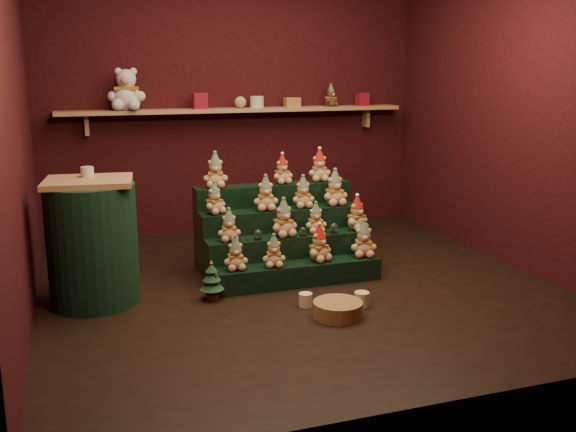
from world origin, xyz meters
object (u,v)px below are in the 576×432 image
object	(u,v)px
snow_globe_c	(334,228)
white_bear	(126,84)
mug_right	(362,299)
wicker_basket	(338,309)
mug_left	(306,300)
brown_bear	(331,96)
riser_tier_front	(298,274)
mini_christmas_tree	(212,280)
snow_globe_b	(303,231)
side_table	(93,243)
snow_globe_a	(258,235)

from	to	relation	value
snow_globe_c	white_bear	xyz separation A→B (m)	(-1.50, 1.65, 1.17)
mug_right	wicker_basket	size ratio (longest dim) A/B	0.31
mug_left	white_bear	world-z (taller)	white_bear
brown_bear	white_bear	bearing A→B (deg)	152.43
mug_left	mug_right	world-z (taller)	mug_right
riser_tier_front	mini_christmas_tree	bearing A→B (deg)	-170.91
white_bear	mini_christmas_tree	bearing A→B (deg)	-64.46
mug_left	wicker_basket	world-z (taller)	wicker_basket
snow_globe_b	wicker_basket	bearing A→B (deg)	-94.25
snow_globe_b	white_bear	xyz separation A→B (m)	(-1.22, 1.65, 1.18)
mug_right	brown_bear	size ratio (longest dim) A/B	0.48
riser_tier_front	mini_christmas_tree	xyz separation A→B (m)	(-0.73, -0.12, 0.06)
wicker_basket	white_bear	size ratio (longest dim) A/B	0.69
snow_globe_b	brown_bear	bearing A→B (deg)	60.86
snow_globe_c	mug_right	bearing A→B (deg)	-97.25
mug_right	white_bear	world-z (taller)	white_bear
mug_left	mug_right	size ratio (longest dim) A/B	0.91
side_table	snow_globe_c	bearing A→B (deg)	8.35
snow_globe_a	mug_left	bearing A→B (deg)	-74.74
snow_globe_a	side_table	bearing A→B (deg)	-177.71
brown_bear	mug_left	bearing A→B (deg)	-143.87
side_table	mini_christmas_tree	bearing A→B (deg)	-8.29
snow_globe_a	mug_right	world-z (taller)	snow_globe_a
snow_globe_c	snow_globe_b	bearing A→B (deg)	-180.00
wicker_basket	snow_globe_b	bearing A→B (deg)	85.75
snow_globe_b	mini_christmas_tree	size ratio (longest dim) A/B	0.24
mug_right	wicker_basket	distance (m)	0.28
snow_globe_c	mug_right	xyz separation A→B (m)	(-0.10, -0.78, -0.35)
mug_right	mini_christmas_tree	bearing A→B (deg)	153.69
riser_tier_front	mug_right	xyz separation A→B (m)	(0.28, -0.62, -0.03)
riser_tier_front	mug_left	xyz separation A→B (m)	(-0.11, -0.48, -0.04)
snow_globe_b	white_bear	size ratio (longest dim) A/B	0.15
snow_globe_a	mug_left	world-z (taller)	snow_globe_a
riser_tier_front	snow_globe_c	size ratio (longest dim) A/B	16.28
snow_globe_b	side_table	xyz separation A→B (m)	(-1.67, -0.05, 0.07)
side_table	brown_bear	bearing A→B (deg)	40.09
side_table	white_bear	distance (m)	2.08
snow_globe_b	snow_globe_a	bearing A→B (deg)	180.00
riser_tier_front	snow_globe_c	world-z (taller)	snow_globe_c
riser_tier_front	wicker_basket	size ratio (longest dim) A/B	3.97
wicker_basket	side_table	bearing A→B (deg)	152.00
white_bear	mug_left	bearing A→B (deg)	-51.98
side_table	wicker_basket	world-z (taller)	side_table
snow_globe_b	mug_left	world-z (taller)	snow_globe_b
mini_christmas_tree	snow_globe_a	bearing A→B (deg)	31.73
side_table	mug_right	bearing A→B (deg)	-14.63
snow_globe_a	white_bear	xyz separation A→B (m)	(-0.83, 1.65, 1.17)
mini_christmas_tree	brown_bear	xyz separation A→B (m)	(1.75, 1.92, 1.28)
snow_globe_b	mini_christmas_tree	bearing A→B (deg)	-161.65
snow_globe_c	side_table	bearing A→B (deg)	-178.49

